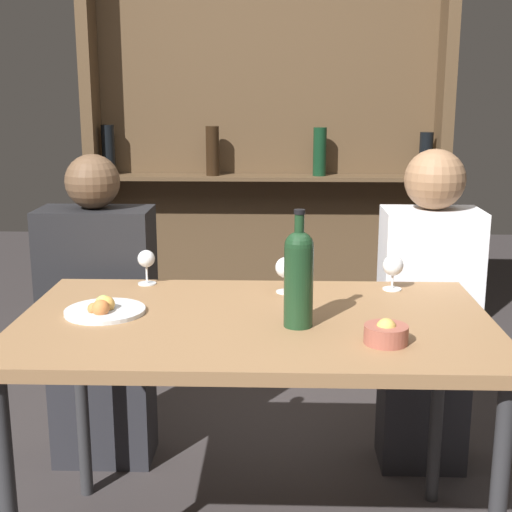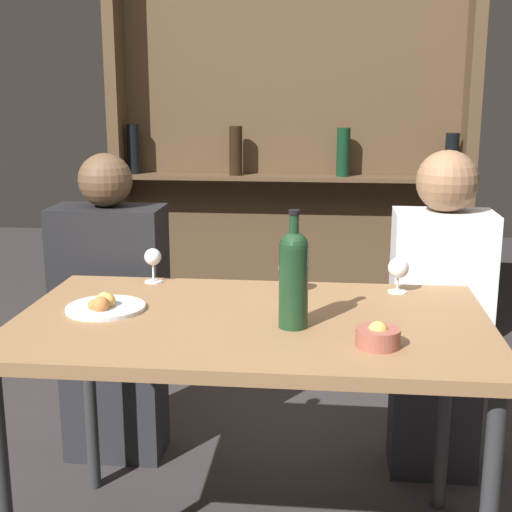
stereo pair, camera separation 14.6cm
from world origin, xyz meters
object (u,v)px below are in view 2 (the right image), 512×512
Objects in this scene: wine_glass_2 at (398,269)px; food_plate_0 at (105,305)px; wine_bottle at (294,275)px; wine_glass_0 at (153,259)px; seated_person_right at (438,324)px; snack_bowl at (378,336)px; wine_glass_1 at (289,269)px; seated_person_left at (112,319)px.

wine_glass_2 reaches higher than food_plate_0.
wine_glass_0 is at bearing 139.96° from wine_bottle.
wine_bottle is 0.27× the size of seated_person_right.
seated_person_right reaches higher than snack_bowl.
wine_glass_2 is (0.80, -0.04, -0.00)m from wine_glass_0.
snack_bowl is (0.77, -0.22, 0.01)m from food_plate_0.
wine_bottle reaches higher than wine_glass_1.
wine_bottle reaches higher than snack_bowl.
wine_glass_1 reaches higher than snack_bowl.
wine_glass_1 is (0.45, -0.08, -0.00)m from wine_glass_0.
wine_bottle is 0.28m from snack_bowl.
snack_bowl is 1.25m from seated_person_left.
snack_bowl is (-0.09, -0.49, -0.05)m from wine_glass_2.
wine_glass_1 is 0.50× the size of food_plate_0.
wine_glass_2 is (0.31, 0.37, -0.07)m from wine_bottle.
wine_glass_0 is at bearing 142.76° from snack_bowl.
seated_person_left is at bearing 164.10° from wine_glass_2.
wine_glass_2 is 0.49× the size of food_plate_0.
wine_bottle is 1.04m from seated_person_left.
wine_bottle is at bearing -130.15° from wine_glass_2.
seated_person_right is at bearing 70.94° from snack_bowl.
wine_glass_0 is at bearing -165.55° from seated_person_right.
wine_glass_1 is 0.34m from wine_glass_2.
snack_bowl is at bearing -61.15° from wine_glass_1.
wine_bottle is at bearing -9.39° from food_plate_0.
wine_bottle is 0.64m from wine_glass_0.
seated_person_right is (0.52, 0.33, -0.27)m from wine_glass_1.
wine_glass_1 is at bearing -10.28° from wine_glass_0.
food_plate_0 is 1.21m from seated_person_right.
seated_person_left reaches higher than wine_glass_0.
wine_glass_1 is 0.82m from seated_person_left.
wine_bottle is 0.33m from wine_glass_1.
seated_person_right is (1.04, 0.57, -0.21)m from food_plate_0.
seated_person_left is at bearing 137.34° from wine_bottle.
seated_person_left reaches higher than snack_bowl.
wine_glass_1 is (-0.03, 0.33, -0.07)m from wine_bottle.
snack_bowl is 0.10× the size of seated_person_left.
seated_person_left is at bearing 106.15° from food_plate_0.
seated_person_right is at bearing 58.34° from wine_glass_2.
snack_bowl is (0.25, -0.45, -0.05)m from wine_glass_1.
wine_bottle is at bearing -42.66° from seated_person_left.
seated_person_right reaches higher than food_plate_0.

